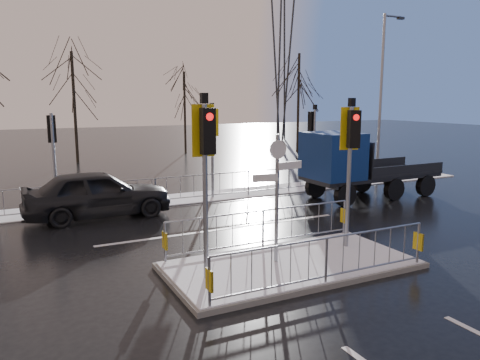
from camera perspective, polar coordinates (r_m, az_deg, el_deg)
name	(u,v)px	position (r m, az deg, el deg)	size (l,w,h in m)	color
ground	(291,268)	(11.56, 6.20, -10.58)	(120.00, 120.00, 0.00)	black
snow_verge	(176,199)	(19.08, -7.85, -2.34)	(30.00, 2.00, 0.04)	white
lane_markings	(298,272)	(11.30, 7.12, -11.07)	(8.00, 11.38, 0.01)	silver
traffic_island	(290,252)	(11.43, 6.16, -8.73)	(6.00, 3.04, 4.15)	slate
far_kerb_fixtures	(186,176)	(18.51, -6.55, 0.46)	(18.00, 0.65, 3.83)	gray
car_far_lane	(98,194)	(16.68, -16.95, -1.60)	(1.97, 4.89, 1.66)	black
flatbed_truck	(349,164)	(19.21, 13.15, 1.92)	(5.91, 2.22, 2.73)	black
tree_far_a	(73,86)	(31.35, -19.66, 10.78)	(3.75, 3.75, 7.08)	black
tree_far_b	(185,97)	(35.17, -6.78, 10.07)	(3.25, 3.25, 6.14)	black
tree_far_c	(299,84)	(36.09, 7.17, 11.59)	(4.00, 4.00, 7.55)	black
street_lamp_right	(382,91)	(24.10, 16.94, 10.33)	(1.25, 0.18, 8.00)	gray
pylon_wires	(272,22)	(45.78, 3.95, 18.67)	(70.00, 2.38, 19.97)	#2D3033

